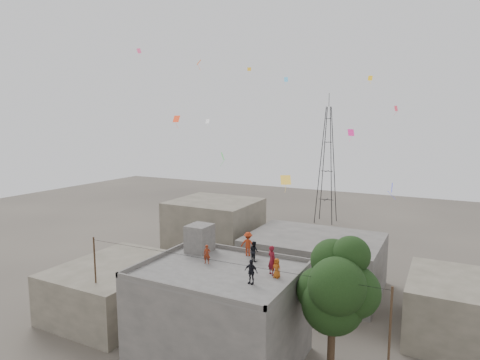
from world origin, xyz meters
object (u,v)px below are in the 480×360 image
at_px(transmission_tower, 327,165).
at_px(tree, 336,288).
at_px(person_red_adult, 272,260).
at_px(person_dark_adult, 251,272).
at_px(stair_head_box, 200,238).

bearing_deg(transmission_tower, tree, -73.91).
height_order(transmission_tower, person_red_adult, transmission_tower).
xyz_separation_m(tree, person_dark_adult, (-4.62, -1.66, 0.73)).
distance_m(stair_head_box, person_red_adult, 6.71).
distance_m(tree, transmission_tower, 41.12).
relative_size(tree, transmission_tower, 0.45).
bearing_deg(tree, person_dark_adult, -160.28).
distance_m(person_red_adult, person_dark_adult, 1.97).
height_order(stair_head_box, tree, tree).
bearing_deg(stair_head_box, person_red_adult, -15.28).
bearing_deg(person_red_adult, transmission_tower, -49.55).
xyz_separation_m(stair_head_box, transmission_tower, (-0.80, 37.40, 1.97)).
bearing_deg(person_red_adult, stair_head_box, 14.66).
xyz_separation_m(transmission_tower, person_red_adult, (7.27, -39.17, -2.05)).
bearing_deg(stair_head_box, tree, -10.74).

